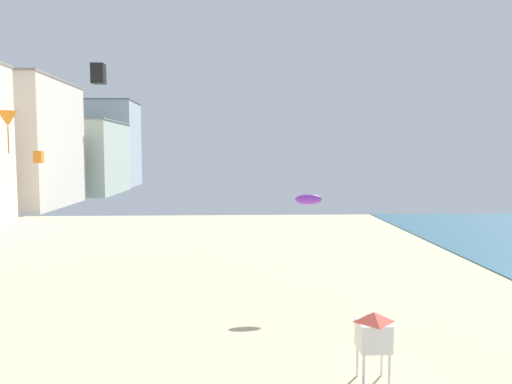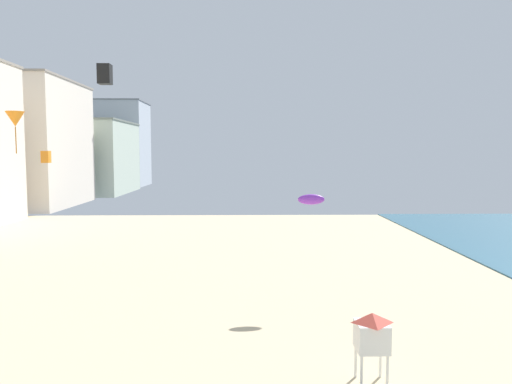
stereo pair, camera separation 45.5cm
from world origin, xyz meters
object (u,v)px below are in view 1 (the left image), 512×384
at_px(kite_orange_box, 39,157).
at_px(lifeguard_stand, 374,332).
at_px(kite_orange_delta, 7,119).
at_px(kite_purple_parafoil, 308,199).
at_px(kite_black_box, 98,74).

bearing_deg(kite_orange_box, lifeguard_stand, -48.77).
xyz_separation_m(lifeguard_stand, kite_orange_delta, (-21.92, 21.04, 8.82)).
distance_m(kite_orange_delta, kite_purple_parafoil, 24.24).
xyz_separation_m(lifeguard_stand, kite_orange_box, (-20.78, 23.71, 5.93)).
xyz_separation_m(kite_orange_box, kite_purple_parafoil, (19.96, -13.46, -2.21)).
relative_size(lifeguard_stand, kite_black_box, 1.58).
bearing_deg(kite_orange_box, kite_orange_delta, -113.09).
relative_size(kite_orange_box, kite_black_box, 0.61).
relative_size(lifeguard_stand, kite_orange_box, 2.60).
relative_size(kite_orange_delta, kite_black_box, 1.98).
xyz_separation_m(lifeguard_stand, kite_purple_parafoil, (-0.82, 10.25, 3.71)).
distance_m(kite_orange_box, kite_black_box, 8.29).
xyz_separation_m(kite_orange_box, kite_black_box, (4.85, 0.34, 6.72)).
bearing_deg(lifeguard_stand, kite_orange_box, 146.45).
distance_m(lifeguard_stand, kite_purple_parafoil, 10.93).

